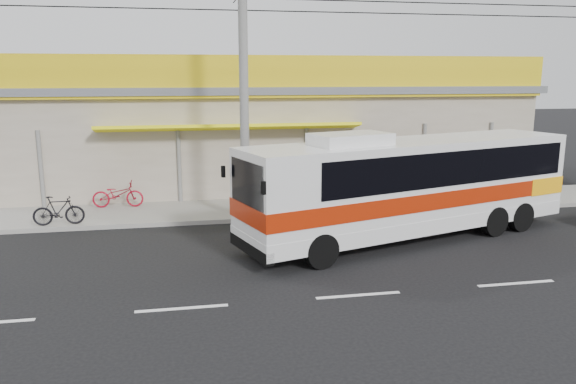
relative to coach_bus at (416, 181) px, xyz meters
name	(u,v)px	position (x,y,z in m)	size (l,w,h in m)	color
ground	(330,261)	(-3.11, -1.65, -1.81)	(120.00, 120.00, 0.00)	black
sidewalk	(289,208)	(-3.11, 4.35, -1.73)	(30.00, 3.20, 0.15)	gray
lane_markings	(358,295)	(-3.11, -4.15, -1.81)	(50.00, 0.12, 0.01)	silver
storefront_building	(266,133)	(-3.12, 9.89, 0.49)	(22.60, 9.20, 5.70)	gray
coach_bus	(416,181)	(0.00, 0.00, 0.00)	(11.15, 5.50, 3.38)	silver
motorbike_red	(118,194)	(-9.38, 5.30, -1.17)	(0.64, 1.84, 0.96)	maroon
motorbike_dark	(59,211)	(-11.02, 3.05, -1.17)	(0.46, 1.62, 0.97)	black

